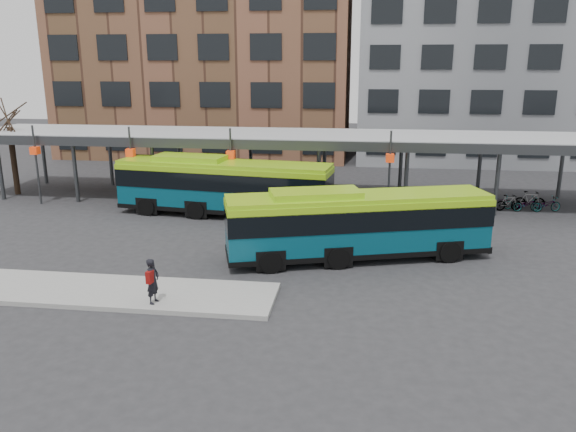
% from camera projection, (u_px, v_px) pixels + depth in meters
% --- Properties ---
extents(ground, '(120.00, 120.00, 0.00)m').
position_uv_depth(ground, '(250.00, 272.00, 23.31)').
color(ground, '#28282B').
rests_on(ground, ground).
extents(boarding_island, '(14.00, 3.00, 0.18)m').
position_uv_depth(boarding_island, '(91.00, 291.00, 21.11)').
color(boarding_island, gray).
rests_on(boarding_island, ground).
extents(canopy, '(40.00, 6.53, 4.80)m').
position_uv_depth(canopy, '(289.00, 138.00, 34.59)').
color(canopy, '#999B9E').
rests_on(canopy, ground).
extents(tree, '(1.64, 1.64, 5.60)m').
position_uv_depth(tree, '(13.00, 157.00, 36.41)').
color(tree, black).
rests_on(tree, ground).
extents(building_brick, '(26.00, 14.00, 22.00)m').
position_uv_depth(building_brick, '(210.00, 34.00, 52.26)').
color(building_brick, brown).
rests_on(building_brick, ground).
extents(building_grey, '(24.00, 14.00, 20.00)m').
position_uv_depth(building_grey, '(498.00, 44.00, 49.24)').
color(building_grey, slate).
rests_on(building_grey, ground).
extents(bus_front, '(11.69, 5.69, 3.16)m').
position_uv_depth(bus_front, '(357.00, 223.00, 24.45)').
color(bus_front, '#074355').
rests_on(bus_front, ground).
extents(bus_rear, '(12.34, 4.11, 3.34)m').
position_uv_depth(bus_rear, '(223.00, 185.00, 31.52)').
color(bus_rear, '#074355').
rests_on(bus_rear, ground).
extents(pedestrian, '(0.48, 0.67, 1.64)m').
position_uv_depth(pedestrian, '(153.00, 281.00, 19.63)').
color(pedestrian, black).
rests_on(pedestrian, boarding_island).
extents(bike_rack, '(5.94, 1.66, 1.06)m').
position_uv_depth(bike_rack, '(509.00, 202.00, 33.08)').
color(bike_rack, slate).
rests_on(bike_rack, ground).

